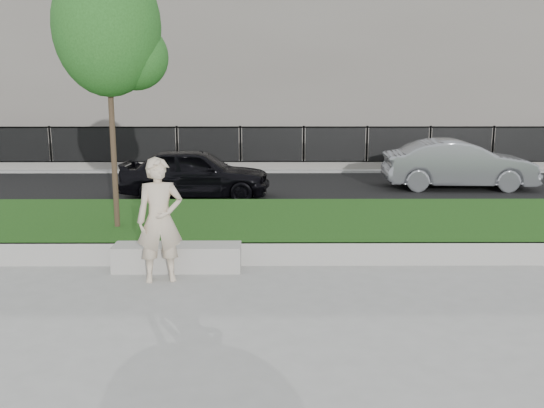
{
  "coord_description": "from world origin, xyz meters",
  "views": [
    {
      "loc": [
        0.38,
        -9.02,
        3.13
      ],
      "look_at": [
        0.44,
        1.2,
        1.05
      ],
      "focal_mm": 40.0,
      "sensor_mm": 36.0,
      "label": 1
    }
  ],
  "objects_px": {
    "book": "(172,243)",
    "car_dark": "(195,173)",
    "car_silver": "(459,164)",
    "stone_bench": "(177,257)",
    "man": "(160,220)",
    "young_tree": "(112,32)"
  },
  "relations": [
    {
      "from": "young_tree",
      "to": "car_silver",
      "type": "relative_size",
      "value": 1.15
    },
    {
      "from": "book",
      "to": "young_tree",
      "type": "bearing_deg",
      "value": 95.6
    },
    {
      "from": "book",
      "to": "young_tree",
      "type": "distance_m",
      "value": 4.03
    },
    {
      "from": "man",
      "to": "car_dark",
      "type": "relative_size",
      "value": 0.5
    },
    {
      "from": "young_tree",
      "to": "car_dark",
      "type": "xyz_separation_m",
      "value": [
        0.86,
        4.72,
        -3.29
      ]
    },
    {
      "from": "book",
      "to": "car_silver",
      "type": "distance_m",
      "value": 10.49
    },
    {
      "from": "book",
      "to": "car_dark",
      "type": "bearing_deg",
      "value": 59.7
    },
    {
      "from": "man",
      "to": "young_tree",
      "type": "distance_m",
      "value": 3.83
    },
    {
      "from": "stone_bench",
      "to": "car_silver",
      "type": "bearing_deg",
      "value": 47.27
    },
    {
      "from": "man",
      "to": "book",
      "type": "bearing_deg",
      "value": 70.08
    },
    {
      "from": "stone_bench",
      "to": "young_tree",
      "type": "distance_m",
      "value": 4.28
    },
    {
      "from": "young_tree",
      "to": "car_dark",
      "type": "height_order",
      "value": "young_tree"
    },
    {
      "from": "stone_bench",
      "to": "car_dark",
      "type": "relative_size",
      "value": 0.54
    },
    {
      "from": "man",
      "to": "car_silver",
      "type": "xyz_separation_m",
      "value": [
        7.26,
        8.22,
        -0.24
      ]
    },
    {
      "from": "young_tree",
      "to": "man",
      "type": "bearing_deg",
      "value": -61.53
    },
    {
      "from": "book",
      "to": "stone_bench",
      "type": "bearing_deg",
      "value": -55.27
    },
    {
      "from": "book",
      "to": "young_tree",
      "type": "relative_size",
      "value": 0.05
    },
    {
      "from": "car_silver",
      "to": "man",
      "type": "bearing_deg",
      "value": 140.77
    },
    {
      "from": "man",
      "to": "car_dark",
      "type": "xyz_separation_m",
      "value": [
        -0.26,
        6.79,
        -0.27
      ]
    },
    {
      "from": "book",
      "to": "car_dark",
      "type": "height_order",
      "value": "car_dark"
    },
    {
      "from": "stone_bench",
      "to": "book",
      "type": "distance_m",
      "value": 0.25
    },
    {
      "from": "car_dark",
      "to": "stone_bench",
      "type": "bearing_deg",
      "value": -174.17
    }
  ]
}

